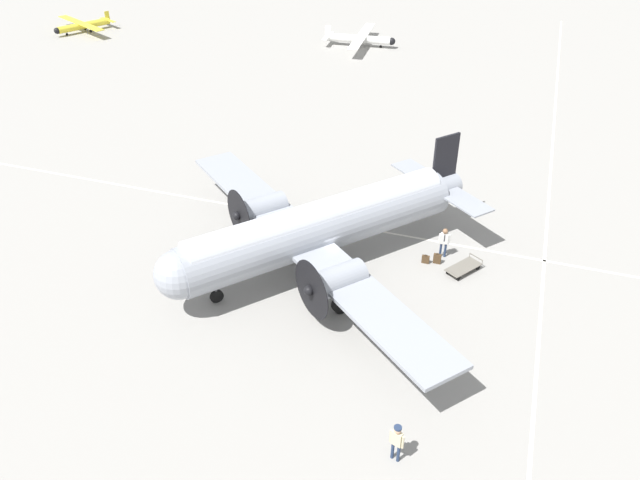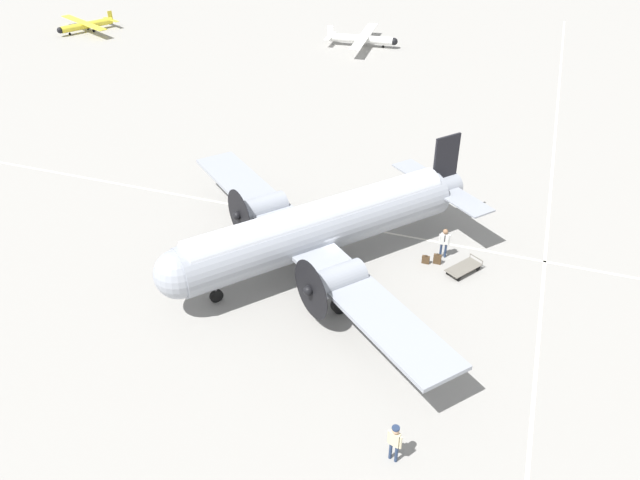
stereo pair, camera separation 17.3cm
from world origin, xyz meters
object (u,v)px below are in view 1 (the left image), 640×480
light_aircraft_taxiing (361,39)px  suitcase_upright_spare (437,259)px  suitcase_near_door (426,259)px  baggage_cart (464,267)px  airliner_main (313,229)px  passenger_boarding (444,240)px  crew_foreground (397,439)px  light_aircraft_distant (82,25)px

light_aircraft_taxiing → suitcase_upright_spare: bearing=-73.1°
suitcase_near_door → baggage_cart: size_ratio=0.23×
airliner_main → suitcase_upright_spare: 7.18m
airliner_main → passenger_boarding: size_ratio=10.68×
crew_foreground → light_aircraft_taxiing: (16.10, -52.13, -0.29)m
passenger_boarding → light_aircraft_taxiing: (15.52, -38.04, -0.27)m
passenger_boarding → light_aircraft_taxiing: light_aircraft_taxiing is taller
passenger_boarding → suitcase_upright_spare: bearing=66.6°
light_aircraft_taxiing → crew_foreground: bearing=-77.6°
airliner_main → passenger_boarding: (-6.47, -3.36, -1.40)m
passenger_boarding → baggage_cart: passenger_boarding is taller
suitcase_upright_spare → crew_foreground: bearing=93.2°
airliner_main → light_aircraft_taxiing: bearing=-127.9°
suitcase_upright_spare → baggage_cart: (-1.49, 0.32, -0.02)m
light_aircraft_taxiing → passenger_boarding: bearing=-72.5°
passenger_boarding → suitcase_upright_spare: passenger_boarding is taller
suitcase_near_door → light_aircraft_distant: (47.55, -33.93, 0.56)m
passenger_boarding → crew_foreground: bearing=82.0°
light_aircraft_distant → suitcase_near_door: bearing=80.9°
airliner_main → passenger_boarding: bearing=157.2°
suitcase_upright_spare → light_aircraft_distant: light_aircraft_distant is taller
light_aircraft_distant → light_aircraft_taxiing: size_ratio=0.84×
passenger_boarding → light_aircraft_taxiing: 41.09m
suitcase_near_door → light_aircraft_taxiing: bearing=-69.3°
passenger_boarding → light_aircraft_distant: size_ratio=0.20×
suitcase_upright_spare → light_aircraft_taxiing: 41.72m
passenger_boarding → baggage_cart: bearing=130.7°
baggage_cart → light_aircraft_distant: bearing=-91.1°
crew_foreground → baggage_cart: size_ratio=0.81×
suitcase_near_door → passenger_boarding: bearing=-129.7°
suitcase_near_door → crew_foreground: bearing=95.9°
suitcase_near_door → light_aircraft_distant: bearing=-35.5°
crew_foreground → light_aircraft_distant: bearing=152.8°
suitcase_upright_spare → light_aircraft_distant: size_ratio=0.07×
airliner_main → crew_foreground: airliner_main is taller
suitcase_upright_spare → light_aircraft_taxiing: light_aircraft_taxiing is taller
airliner_main → light_aircraft_distant: 55.47m
suitcase_near_door → suitcase_upright_spare: (-0.60, -0.19, 0.05)m
suitcase_near_door → light_aircraft_distant: size_ratio=0.06×
baggage_cart → light_aircraft_taxiing: (16.83, -39.11, 0.57)m
suitcase_near_door → suitcase_upright_spare: bearing=-162.5°
crew_foreground → passenger_boarding: passenger_boarding is taller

